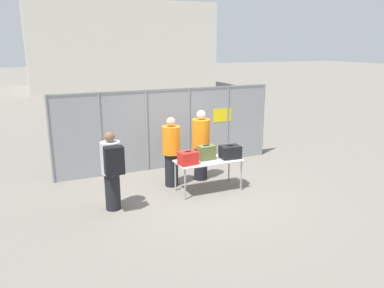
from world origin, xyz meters
TOP-DOWN VIEW (x-y plane):
  - ground_plane at (0.00, 0.00)m, footprint 120.00×120.00m
  - fence_section at (0.01, 2.03)m, footprint 6.42×0.07m
  - inspection_table at (0.24, -0.06)m, footprint 1.60×0.73m
  - suitcase_red at (-0.34, -0.16)m, footprint 0.45×0.33m
  - suitcase_olive at (0.22, 0.01)m, footprint 0.42×0.27m
  - suitcase_black at (0.80, -0.11)m, footprint 0.50×0.38m
  - traveler_hooded at (-2.11, -0.25)m, footprint 0.43×0.66m
  - security_worker_near at (0.42, 0.75)m, footprint 0.46×0.46m
  - security_worker_far at (-0.46, 0.62)m, footprint 0.44×0.44m
  - utility_trailer at (2.46, 3.78)m, footprint 3.32×2.31m
  - distant_hangar at (3.73, 24.45)m, footprint 14.30×8.56m

SIDE VIEW (x-z plane):
  - ground_plane at x=0.00m, z-range 0.00..0.00m
  - utility_trailer at x=2.46m, z-range 0.07..0.74m
  - inspection_table at x=0.24m, z-range 0.32..1.10m
  - security_worker_far at x=-0.46m, z-range 0.03..1.79m
  - suitcase_red at x=-0.34m, z-range 0.76..1.09m
  - suitcase_black at x=0.80m, z-range 0.76..1.10m
  - suitcase_olive at x=0.22m, z-range 0.76..1.13m
  - traveler_hooded at x=-2.11m, z-range 0.09..1.81m
  - security_worker_near at x=0.42m, z-range 0.03..1.88m
  - fence_section at x=0.01m, z-range 0.05..2.33m
  - distant_hangar at x=3.73m, z-range 0.00..6.70m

